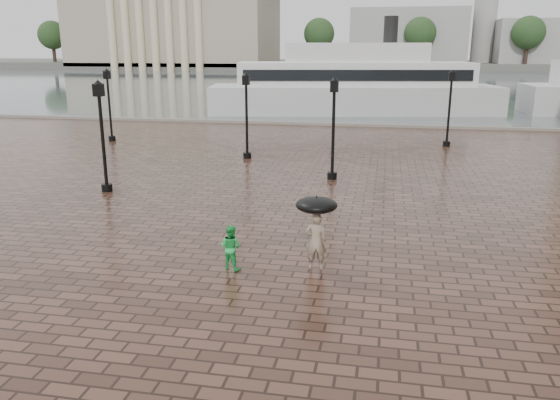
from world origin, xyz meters
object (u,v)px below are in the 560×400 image
object	(u,v)px
street_lamps	(252,116)
adult_pedestrian	(316,241)
ferry_near	(354,85)
child_pedestrian	(231,247)

from	to	relation	value
street_lamps	adult_pedestrian	size ratio (longest dim) A/B	13.53
adult_pedestrian	ferry_near	size ratio (longest dim) A/B	0.06
street_lamps	adult_pedestrian	bearing A→B (deg)	-69.94
ferry_near	adult_pedestrian	bearing A→B (deg)	-97.82
adult_pedestrian	child_pedestrian	xyz separation A→B (m)	(-2.23, -0.43, -0.18)
street_lamps	ferry_near	distance (m)	23.38
child_pedestrian	ferry_near	bearing A→B (deg)	-74.30
adult_pedestrian	ferry_near	world-z (taller)	ferry_near
child_pedestrian	ferry_near	xyz separation A→B (m)	(0.93, 37.72, 1.94)
street_lamps	child_pedestrian	distance (m)	15.07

